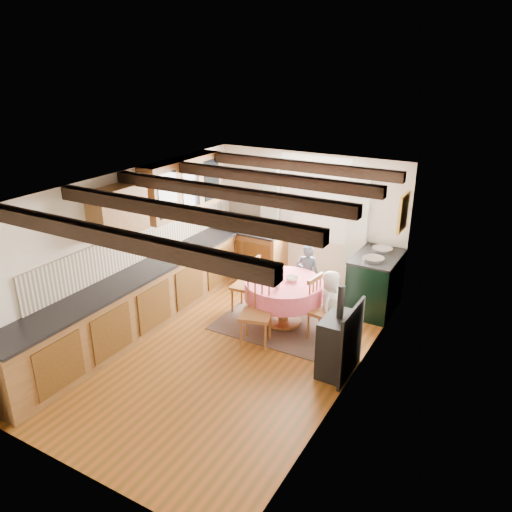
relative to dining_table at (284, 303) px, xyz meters
The scene contains 40 objects.
floor 1.14m from the dining_table, 110.53° to the right, with size 3.60×5.50×0.00m, color #944D1A.
ceiling 2.30m from the dining_table, 110.53° to the right, with size 3.60×5.50×0.00m, color white.
wall_back 1.97m from the dining_table, 102.23° to the left, with size 3.60×0.00×2.40m, color silver.
wall_front 3.87m from the dining_table, 95.74° to the right, with size 3.60×0.00×2.40m, color silver.
wall_left 2.54m from the dining_table, 155.16° to the right, with size 0.00×5.50×2.40m, color silver.
wall_right 1.93m from the dining_table, 35.32° to the right, with size 0.00×5.50×2.40m, color silver.
beam_a 3.60m from the dining_table, 97.15° to the right, with size 3.60×0.16×0.16m, color black.
beam_b 2.82m from the dining_table, 100.65° to the right, with size 3.60×0.16×0.16m, color black.
beam_c 2.22m from the dining_table, 110.53° to the right, with size 3.60×0.16×0.16m, color black.
beam_d 1.98m from the dining_table, behind, with size 3.60×0.16×0.16m, color black.
beam_e 2.21m from the dining_table, 110.84° to the left, with size 3.60×0.16×0.16m, color black.
splash_left 2.42m from the dining_table, 161.83° to the right, with size 0.02×4.50×0.55m, color beige.
splash_back 2.36m from the dining_table, 128.66° to the left, with size 1.40×0.02×0.55m, color beige.
base_cabinet_left 2.13m from the dining_table, 151.77° to the right, with size 0.60×5.30×0.88m, color brown.
base_cabinet_back 2.03m from the dining_table, 134.71° to the left, with size 1.30×0.60×0.88m, color brown.
worktop_left 2.18m from the dining_table, 151.51° to the right, with size 0.64×5.30×0.04m, color black.
worktop_back 2.08m from the dining_table, 135.11° to the left, with size 1.30×0.64×0.04m, color black.
wall_cabinet_glass 2.56m from the dining_table, behind, with size 0.34×1.80×0.90m, color brown.
wall_cabinet_solid 2.84m from the dining_table, 146.91° to the right, with size 0.34×0.90×0.70m, color brown.
window_frame 2.14m from the dining_table, 99.13° to the left, with size 1.34×0.03×1.54m, color white.
window_pane 2.14m from the dining_table, 99.10° to the left, with size 1.20×0.01×1.40m, color white.
curtain_left 2.12m from the dining_table, 124.48° to the left, with size 0.35×0.10×2.10m, color silver.
curtain_right 1.89m from the dining_table, 70.78° to the left, with size 0.35×0.10×2.10m, color silver.
curtain_rod 2.48m from the dining_table, 99.59° to the left, with size 0.03×0.03×2.00m, color black.
wall_picture 2.32m from the dining_table, 42.86° to the left, with size 0.04×0.50×0.60m, color gold.
wall_plate 2.27m from the dining_table, 68.56° to the left, with size 0.30×0.30×0.02m, color silver.
rug 0.36m from the dining_table, behind, with size 1.96×1.52×0.01m, color #46332F.
dining_table is the anchor object (origin of this frame).
chair_near 0.75m from the dining_table, 96.23° to the right, with size 0.44×0.46×1.02m, color #956033, non-canonical shape.
chair_left 0.77m from the dining_table, behind, with size 0.41×0.43×0.96m, color #956033, non-canonical shape.
chair_right 0.73m from the dining_table, ahead, with size 0.42×0.44×0.97m, color #956033, non-canonical shape.
aga_range 1.61m from the dining_table, 47.18° to the left, with size 0.69×1.07×0.99m, color black, non-canonical shape.
cast_iron_stove 1.48m from the dining_table, 34.04° to the right, with size 0.38×0.63×1.27m, color black, non-canonical shape.
child_far 0.83m from the dining_table, 88.05° to the left, with size 0.39×0.26×1.08m, color #3C505B.
child_right 0.76m from the dining_table, ahead, with size 0.51×0.33×1.03m, color silver.
bowl_a 0.53m from the dining_table, behind, with size 0.22×0.22×0.05m, color silver.
bowl_b 0.42m from the dining_table, 41.43° to the left, with size 0.20×0.20×0.06m, color silver.
cup 0.49m from the dining_table, 84.55° to the right, with size 0.10×0.10×0.09m, color silver.
canister_tall 2.43m from the dining_table, 139.51° to the left, with size 0.13×0.13×0.22m, color #262628.
canister_wide 2.19m from the dining_table, 132.42° to the left, with size 0.16×0.16×0.18m, color #262628.
Camera 1 is at (3.43, -5.25, 3.93)m, focal length 34.97 mm.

